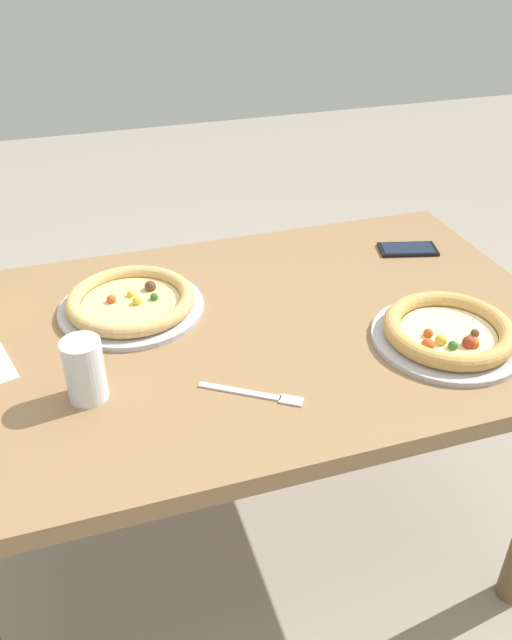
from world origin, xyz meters
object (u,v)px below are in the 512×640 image
Objects in this scene: pizza_near at (448,332)px; cell_phone at (408,249)px; pizza_far at (131,302)px; fork at (256,394)px; water_cup_clear at (84,369)px.

cell_phone is at bearing 72.42° from pizza_near.
pizza_far is 1.82× the size of fork.
cell_phone is (0.12, 0.39, -0.02)m from pizza_near.
pizza_near is at bearing -107.58° from cell_phone.
pizza_far is at bearing 152.30° from pizza_near.
cell_phone is at bearing 22.13° from water_cup_clear.
water_cup_clear is (-0.12, -0.28, 0.04)m from pizza_far.
water_cup_clear reaches higher than cell_phone.
pizza_near reaches higher than pizza_far.
pizza_far is (-0.61, 0.32, -0.00)m from pizza_near.
fork is (0.30, -0.09, -0.06)m from water_cup_clear.
pizza_near is at bearing 6.03° from fork.
fork is at bearing -16.89° from water_cup_clear.
pizza_far is at bearing 66.35° from water_cup_clear.
fork is (-0.44, -0.05, -0.02)m from pizza_near.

